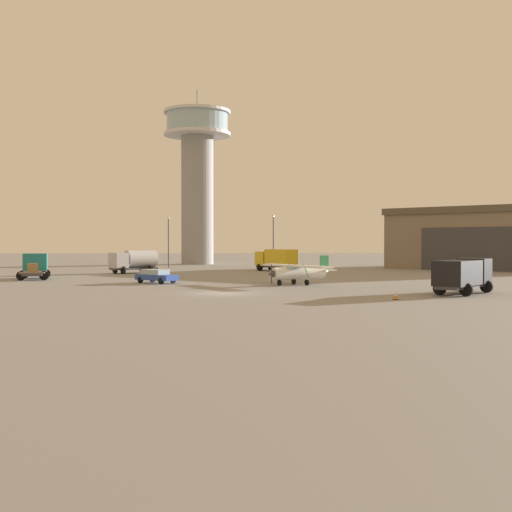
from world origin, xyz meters
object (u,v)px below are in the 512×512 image
at_px(light_post_centre, 168,237).
at_px(car_blue, 156,276).
at_px(airplane_white, 299,271).
at_px(light_post_north, 273,236).
at_px(truck_fuel_tanker_silver, 134,260).
at_px(truck_box_black, 463,274).
at_px(traffic_cone_near_right, 395,296).
at_px(truck_box_yellow, 277,259).
at_px(truck_flatbed_teal, 35,267).
at_px(control_tower, 197,168).

bearing_deg(light_post_centre, car_blue, -88.73).
bearing_deg(airplane_white, light_post_north, -121.95).
bearing_deg(truck_fuel_tanker_silver, truck_box_black, 92.66).
distance_m(car_blue, traffic_cone_near_right, 27.02).
bearing_deg(truck_box_black, light_post_north, 51.50).
bearing_deg(truck_box_yellow, truck_flatbed_teal, 84.30).
bearing_deg(light_post_north, airplane_white, -93.16).
distance_m(airplane_white, light_post_north, 44.98).
distance_m(car_blue, light_post_north, 44.36).
bearing_deg(truck_box_yellow, light_post_centre, 11.08).
xyz_separation_m(control_tower, truck_flatbed_teal, (-17.79, -47.99, -16.76)).
xyz_separation_m(truck_box_black, truck_flatbed_teal, (-38.97, 24.93, -0.22)).
height_order(airplane_white, traffic_cone_near_right, airplane_white).
bearing_deg(car_blue, control_tower, 129.46).
xyz_separation_m(airplane_white, car_blue, (-13.75, 3.70, -0.55)).
bearing_deg(truck_fuel_tanker_silver, car_blue, 65.99).
bearing_deg(light_post_centre, control_tower, 74.13).
bearing_deg(light_post_north, truck_flatbed_teal, -133.76).
relative_size(truck_box_yellow, truck_box_black, 1.00).
relative_size(airplane_white, truck_fuel_tanker_silver, 1.38).
bearing_deg(traffic_cone_near_right, truck_box_black, 33.57).
relative_size(truck_fuel_tanker_silver, light_post_north, 0.75).
relative_size(truck_fuel_tanker_silver, truck_box_black, 0.96).
bearing_deg(light_post_north, truck_box_yellow, -94.51).
distance_m(control_tower, traffic_cone_near_right, 80.73).
xyz_separation_m(truck_box_yellow, truck_box_black, (9.79, -41.85, -0.16)).
relative_size(truck_box_black, light_post_centre, 0.81).
xyz_separation_m(truck_fuel_tanker_silver, traffic_cone_near_right, (22.49, -41.80, -1.43)).
bearing_deg(control_tower, truck_box_black, -73.80).
bearing_deg(light_post_north, truck_fuel_tanker_silver, -136.89).
bearing_deg(light_post_centre, truck_box_yellow, -43.11).
bearing_deg(truck_box_black, truck_box_yellow, 56.01).
bearing_deg(traffic_cone_near_right, airplane_white, 104.91).
bearing_deg(truck_box_yellow, control_tower, -15.67).
relative_size(control_tower, truck_box_black, 4.90).
xyz_separation_m(truck_flatbed_teal, traffic_cone_near_right, (32.23, -29.41, -1.08)).
distance_m(truck_box_yellow, truck_fuel_tanker_silver, 19.97).
bearing_deg(truck_box_yellow, truck_box_black, 157.36).
relative_size(truck_box_yellow, light_post_north, 0.77).
height_order(truck_box_yellow, truck_flatbed_teal, truck_box_yellow).
bearing_deg(truck_fuel_tanker_silver, light_post_north, -172.30).
distance_m(truck_box_black, car_blue, 29.34).
bearing_deg(traffic_cone_near_right, truck_flatbed_teal, 137.62).
bearing_deg(truck_flatbed_teal, truck_box_yellow, -70.44).
xyz_separation_m(truck_flatbed_teal, light_post_north, (30.35, 31.69, 3.79)).
bearing_deg(light_post_north, truck_box_black, -81.34).
bearing_deg(light_post_centre, traffic_cone_near_right, -72.76).
height_order(light_post_north, light_post_centre, light_post_north).
height_order(truck_box_yellow, light_post_north, light_post_north).
height_order(truck_box_yellow, truck_box_black, truck_box_yellow).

